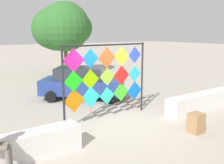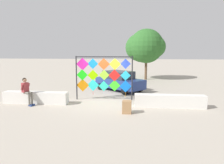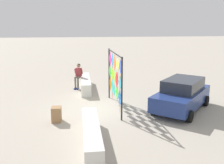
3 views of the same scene
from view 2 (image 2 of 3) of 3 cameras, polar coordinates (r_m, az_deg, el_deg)
name	(u,v)px [view 2 (image 2 of 3)]	position (r m, az deg, el deg)	size (l,w,h in m)	color
ground	(102,103)	(12.16, -2.82, -5.74)	(120.00, 120.00, 0.00)	#ADA393
plaza_ledge_left	(36,98)	(12.78, -19.98, -3.99)	(3.70, 0.55, 0.68)	silver
plaza_ledge_right	(170,101)	(11.64, 15.33, -4.99)	(3.70, 0.55, 0.68)	silver
kite_display_rack	(103,74)	(12.68, -2.33, 2.22)	(3.44, 0.21, 2.67)	#232328
seated_vendor	(27,89)	(12.42, -22.15, -1.83)	(0.72, 0.60, 1.52)	#666056
parked_car	(119,81)	(15.72, 2.01, 0.32)	(3.92, 3.70, 1.47)	navy
cardboard_box_large	(127,107)	(10.21, 4.04, -6.76)	(0.43, 0.39, 0.62)	#9E754C
tree_broadleaf	(144,47)	(22.14, 8.79, 9.36)	(4.07, 3.66, 5.16)	brown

